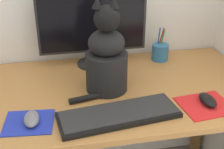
# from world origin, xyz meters

# --- Properties ---
(desk) EXTENTS (1.40, 0.73, 0.73)m
(desk) POSITION_xyz_m (0.00, 0.00, 0.64)
(desk) COLOR #A87038
(desk) RESTS_ON ground_plane
(monitor) EXTENTS (0.54, 0.17, 0.39)m
(monitor) POSITION_xyz_m (-0.02, 0.27, 0.94)
(monitor) COLOR black
(monitor) RESTS_ON desk
(keyboard) EXTENTS (0.48, 0.22, 0.02)m
(keyboard) POSITION_xyz_m (0.01, -0.22, 0.74)
(keyboard) COLOR black
(keyboard) RESTS_ON desk
(mousepad_left) EXTENTS (0.20, 0.18, 0.00)m
(mousepad_left) POSITION_xyz_m (-0.33, -0.20, 0.73)
(mousepad_left) COLOR #1E2D9E
(mousepad_left) RESTS_ON desk
(mousepad_right) EXTENTS (0.23, 0.20, 0.00)m
(mousepad_right) POSITION_xyz_m (0.37, -0.22, 0.73)
(mousepad_right) COLOR red
(mousepad_right) RESTS_ON desk
(computer_mouse_left) EXTENTS (0.06, 0.10, 0.03)m
(computer_mouse_left) POSITION_xyz_m (-0.32, -0.20, 0.75)
(computer_mouse_left) COLOR slate
(computer_mouse_left) RESTS_ON mousepad_left
(computer_mouse_right) EXTENTS (0.06, 0.11, 0.03)m
(computer_mouse_right) POSITION_xyz_m (0.39, -0.20, 0.75)
(computer_mouse_right) COLOR black
(computer_mouse_right) RESTS_ON mousepad_right
(cat) EXTENTS (0.28, 0.21, 0.42)m
(cat) POSITION_xyz_m (-0.00, -0.01, 0.88)
(cat) COLOR black
(cat) RESTS_ON desk
(pen_cup) EXTENTS (0.09, 0.09, 0.18)m
(pen_cup) POSITION_xyz_m (0.34, 0.26, 0.77)
(pen_cup) COLOR #286089
(pen_cup) RESTS_ON desk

